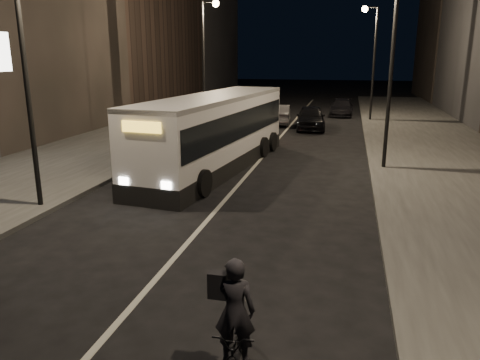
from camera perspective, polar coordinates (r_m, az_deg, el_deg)
The scene contains 12 objects.
ground at distance 10.66m, azimuth -10.67°, elevation -12.30°, with size 180.00×180.00×0.00m, color black.
sidewalk_right at distance 23.56m, azimuth 23.81°, elevation 2.02°, with size 7.00×70.00×0.16m, color #353532.
sidewalk_left at distance 26.28m, azimuth -15.62°, elevation 3.97°, with size 7.00×70.00×0.16m, color #353532.
streetlight_right_mid at distance 20.68m, azimuth 17.45°, elevation 15.75°, with size 1.20×0.44×8.12m.
streetlight_right_far at distance 36.66m, azimuth 15.70°, elevation 15.24°, with size 1.20×0.44×8.12m.
streetlight_left_near at distance 15.70m, azimuth -24.30°, elevation 15.60°, with size 1.20×0.44×8.12m.
streetlight_left_far at distance 32.02m, azimuth -4.04°, elevation 15.86°, with size 1.20×0.44×8.12m.
city_bus at distance 20.41m, azimuth -3.01°, elevation 6.21°, with size 3.91×12.06×3.20m.
cyclist_on_bicycle at distance 7.54m, azimuth -0.38°, elevation -18.50°, with size 0.76×1.82×2.04m.
car_near at distance 32.10m, azimuth 8.60°, elevation 7.54°, with size 1.86×4.61×1.57m, color black.
car_mid at distance 34.21m, azimuth 4.80°, elevation 7.98°, with size 1.51×4.33×1.43m, color #3D3E40.
car_far at distance 40.06m, azimuth 12.28°, elevation 8.62°, with size 1.83×4.50×1.31m, color black.
Camera 1 is at (3.98, -8.63, 4.84)m, focal length 35.00 mm.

